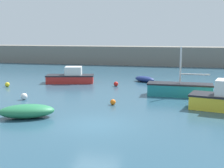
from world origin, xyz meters
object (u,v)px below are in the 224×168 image
dinghy_near_pier (145,79)px  mooring_buoy_red (116,84)px  sailboat_short_mast (180,89)px  open_tender_yellow (27,111)px  mooring_buoy_yellow (7,84)px  motorboat_with_cabin (71,77)px  mooring_buoy_orange (113,102)px  mooring_buoy_white (24,96)px

dinghy_near_pier → mooring_buoy_red: (-2.23, -3.26, -0.07)m
sailboat_short_mast → open_tender_yellow: sailboat_short_mast is taller
mooring_buoy_yellow → mooring_buoy_red: bearing=14.8°
sailboat_short_mast → motorboat_with_cabin: size_ratio=1.01×
mooring_buoy_orange → mooring_buoy_red: bearing=100.9°
open_tender_yellow → mooring_buoy_orange: 5.96m
mooring_buoy_red → mooring_buoy_orange: mooring_buoy_red is taller
dinghy_near_pier → motorboat_with_cabin: bearing=-127.5°
mooring_buoy_red → mooring_buoy_orange: 7.62m
motorboat_with_cabin → mooring_buoy_orange: motorboat_with_cabin is taller
dinghy_near_pier → open_tender_yellow: 15.86m
mooring_buoy_white → mooring_buoy_orange: bearing=-1.3°
sailboat_short_mast → mooring_buoy_orange: (-4.36, -4.22, -0.32)m
mooring_buoy_red → mooring_buoy_orange: (1.44, -7.49, -0.02)m
dinghy_near_pier → mooring_buoy_yellow: bearing=-119.3°
sailboat_short_mast → mooring_buoy_red: size_ratio=11.67×
sailboat_short_mast → motorboat_with_cabin: (-10.55, 4.27, 0.07)m
mooring_buoy_red → mooring_buoy_white: bearing=-125.8°
mooring_buoy_red → mooring_buoy_orange: size_ratio=1.11×
mooring_buoy_white → mooring_buoy_yellow: mooring_buoy_white is taller
mooring_buoy_yellow → mooring_buoy_orange: bearing=-24.2°
sailboat_short_mast → mooring_buoy_red: 6.66m
dinghy_near_pier → mooring_buoy_white: dinghy_near_pier is taller
dinghy_near_pier → mooring_buoy_white: size_ratio=5.22×
open_tender_yellow → mooring_buoy_yellow: 11.62m
dinghy_near_pier → mooring_buoy_orange: size_ratio=6.60×
open_tender_yellow → mooring_buoy_yellow: (-6.96, 9.30, -0.18)m
motorboat_with_cabin → mooring_buoy_red: bearing=153.6°
dinghy_near_pier → open_tender_yellow: (-4.86, -15.10, 0.11)m
motorboat_with_cabin → mooring_buoy_yellow: 6.01m
motorboat_with_cabin → mooring_buoy_orange: size_ratio=12.77×
sailboat_short_mast → mooring_buoy_orange: bearing=44.4°
open_tender_yellow → mooring_buoy_white: bearing=97.4°
motorboat_with_cabin → mooring_buoy_white: 8.36m
dinghy_near_pier → mooring_buoy_yellow: size_ratio=5.97×
motorboat_with_cabin → mooring_buoy_red: 4.88m
dinghy_near_pier → mooring_buoy_yellow: dinghy_near_pier is taller
motorboat_with_cabin → open_tender_yellow: 13.02m
open_tender_yellow → mooring_buoy_red: open_tender_yellow is taller
sailboat_short_mast → mooring_buoy_white: 11.81m
motorboat_with_cabin → mooring_buoy_white: bearing=72.0°
dinghy_near_pier → sailboat_short_mast: sailboat_short_mast is taller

